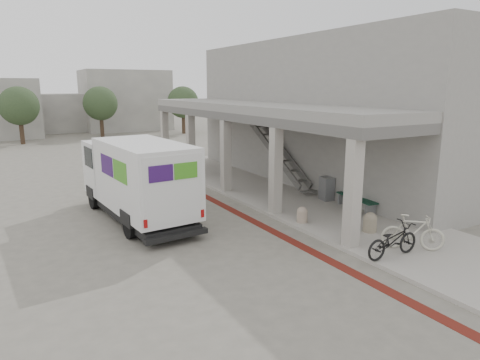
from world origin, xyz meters
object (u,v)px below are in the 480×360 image
utility_cabinet (327,188)px  bicycle_cream (413,232)px  bicycle_black (393,240)px  bench (356,201)px  fedex_truck (136,178)px

utility_cabinet → bicycle_cream: 5.77m
bicycle_black → bicycle_cream: bicycle_cream is taller
bicycle_black → bicycle_cream: 0.95m
utility_cabinet → bicycle_black: bearing=-103.4°
bench → bicycle_cream: (-1.61, -3.89, 0.18)m
bench → fedex_truck: bearing=164.5°
bench → utility_cabinet: (-0.06, 1.67, 0.14)m
bench → utility_cabinet: bearing=100.1°
fedex_truck → bicycle_black: size_ratio=3.80×
bicycle_black → bicycle_cream: (0.95, 0.09, 0.05)m
bench → bicycle_cream: bicycle_cream is taller
bicycle_black → fedex_truck: bearing=34.9°
fedex_truck → utility_cabinet: bearing=-16.7°
bicycle_cream → utility_cabinet: bearing=26.2°
bicycle_cream → bicycle_black: bearing=137.5°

